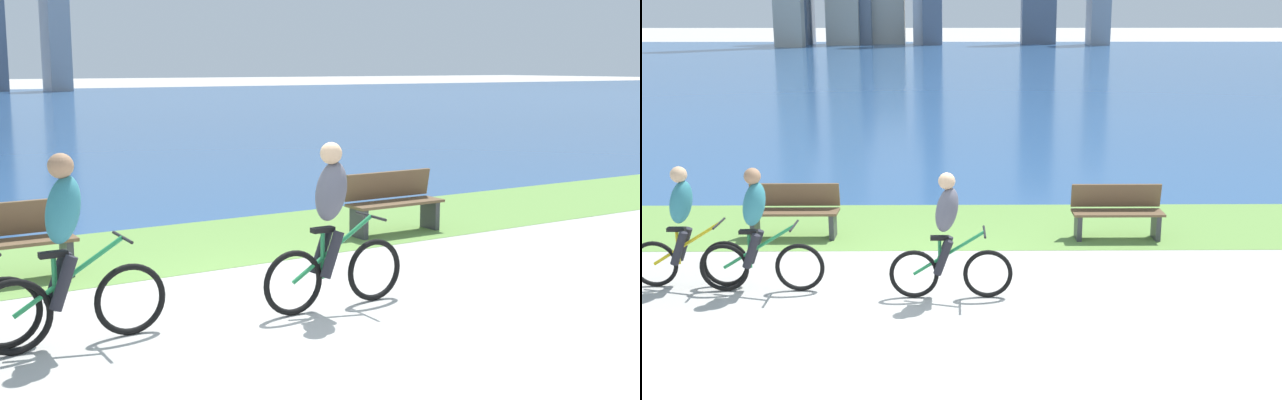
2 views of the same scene
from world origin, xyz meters
The scene contains 6 objects.
ground_plane centered at (0.00, 0.00, 0.00)m, with size 300.00×300.00×0.00m, color #B2AFA8.
grass_strip_bayside centered at (0.00, 3.20, 0.00)m, with size 120.00×2.94×0.01m, color #6B9947.
cyclist_lead centered at (0.45, -0.29, 0.84)m, with size 1.64×0.52×1.70m.
cyclist_trailing centered at (-2.10, -0.02, 0.84)m, with size 1.69×0.52×1.71m.
bench_near_path centered at (-2.15, 2.54, 0.45)m, with size 1.50×0.47×0.90m.
bench_far_along_path centered at (3.24, 2.43, 0.45)m, with size 1.50×0.47×0.90m.
Camera 1 is at (-3.80, -6.98, 2.44)m, focal length 45.26 mm.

